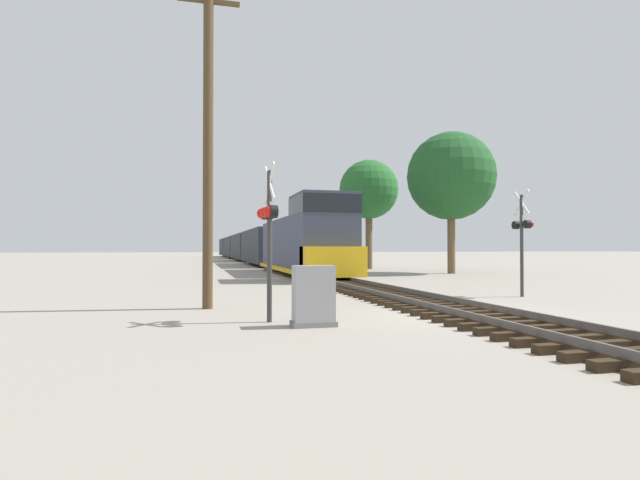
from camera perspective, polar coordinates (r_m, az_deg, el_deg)
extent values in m
plane|color=gray|center=(13.56, 16.03, -8.34)|extent=(400.00, 400.00, 0.00)
cube|color=black|center=(9.54, 31.94, -10.92)|extent=(2.60, 0.22, 0.16)
cube|color=black|center=(9.96, 29.41, -10.51)|extent=(2.60, 0.22, 0.16)
cube|color=black|center=(10.40, 27.09, -10.11)|extent=(2.60, 0.22, 0.16)
cube|color=black|center=(10.85, 24.97, -9.73)|extent=(2.60, 0.22, 0.16)
cube|color=black|center=(11.32, 23.02, -9.38)|extent=(2.60, 0.22, 0.16)
cube|color=black|center=(11.79, 21.24, -9.04)|extent=(2.60, 0.22, 0.16)
cube|color=black|center=(12.28, 19.60, -8.72)|extent=(2.60, 0.22, 0.16)
cube|color=black|center=(12.78, 18.09, -8.42)|extent=(2.60, 0.22, 0.16)
cube|color=black|center=(13.29, 16.69, -8.14)|extent=(2.60, 0.22, 0.16)
cube|color=black|center=(13.80, 15.40, -7.87)|extent=(2.60, 0.22, 0.16)
cube|color=black|center=(14.33, 14.20, -7.62)|extent=(2.60, 0.22, 0.16)
cube|color=black|center=(14.85, 13.09, -7.38)|extent=(2.60, 0.22, 0.16)
cube|color=black|center=(15.38, 12.06, -7.16)|extent=(2.60, 0.22, 0.16)
cube|color=black|center=(15.92, 11.10, -6.95)|extent=(2.60, 0.22, 0.16)
cube|color=black|center=(16.46, 10.20, -6.76)|extent=(2.60, 0.22, 0.16)
cube|color=black|center=(17.01, 9.36, -6.57)|extent=(2.60, 0.22, 0.16)
cube|color=black|center=(17.56, 8.58, -6.39)|extent=(2.60, 0.22, 0.16)
cube|color=black|center=(18.11, 7.84, -6.23)|extent=(2.60, 0.22, 0.16)
cube|color=black|center=(18.67, 7.14, -6.07)|extent=(2.60, 0.22, 0.16)
cube|color=black|center=(19.22, 6.49, -5.92)|extent=(2.60, 0.22, 0.16)
cube|color=black|center=(19.78, 5.87, -5.78)|extent=(2.60, 0.22, 0.16)
cube|color=black|center=(20.35, 5.29, -5.65)|extent=(2.60, 0.22, 0.16)
cube|color=black|center=(20.91, 4.74, -5.52)|extent=(2.60, 0.22, 0.16)
cube|color=black|center=(21.48, 4.22, -5.40)|extent=(2.60, 0.22, 0.16)
cube|color=black|center=(22.05, 3.72, -5.28)|extent=(2.60, 0.22, 0.16)
cube|color=black|center=(22.62, 3.25, -5.17)|extent=(2.60, 0.22, 0.16)
cube|color=black|center=(23.19, 2.81, -5.07)|extent=(2.60, 0.22, 0.16)
cube|color=black|center=(23.76, 2.38, -4.97)|extent=(2.60, 0.22, 0.16)
cube|color=black|center=(24.34, 1.98, -4.87)|extent=(2.60, 0.22, 0.16)
cube|color=black|center=(24.91, 1.59, -4.78)|extent=(2.60, 0.22, 0.16)
cube|color=black|center=(25.49, 1.23, -4.69)|extent=(2.60, 0.22, 0.16)
cube|color=black|center=(26.07, 0.87, -4.61)|extent=(2.60, 0.22, 0.16)
cube|color=black|center=(26.64, 0.54, -4.53)|extent=(2.60, 0.22, 0.16)
cube|color=black|center=(27.22, 0.22, -4.45)|extent=(2.60, 0.22, 0.16)
cube|color=black|center=(27.80, -0.09, -4.38)|extent=(2.60, 0.22, 0.16)
cube|color=black|center=(28.39, -0.39, -4.31)|extent=(2.60, 0.22, 0.16)
cube|color=black|center=(28.97, -0.67, -4.24)|extent=(2.60, 0.22, 0.16)
cube|color=black|center=(29.55, -0.95, -4.17)|extent=(2.60, 0.22, 0.16)
cube|color=black|center=(30.13, -1.21, -4.11)|extent=(2.60, 0.22, 0.16)
cube|color=black|center=(30.72, -1.46, -4.05)|extent=(2.60, 0.22, 0.16)
cube|color=black|center=(31.30, -1.70, -3.99)|extent=(2.60, 0.22, 0.16)
cube|color=black|center=(31.89, -1.94, -3.94)|extent=(2.60, 0.22, 0.16)
cube|color=#56514C|center=(13.18, 13.31, -7.53)|extent=(0.07, 160.00, 0.15)
cube|color=#56514C|center=(13.90, 18.61, -7.16)|extent=(0.07, 160.00, 0.15)
cube|color=#33384C|center=(35.20, -3.12, -0.51)|extent=(2.61, 12.18, 3.39)
cube|color=#33384C|center=(26.89, 0.37, 0.63)|extent=(3.07, 3.83, 4.35)
cube|color=black|center=(26.98, 0.37, 3.92)|extent=(3.10, 3.87, 0.96)
cube|color=gold|center=(25.04, 1.48, -2.49)|extent=(3.07, 1.74, 1.52)
cube|color=gold|center=(32.67, -2.24, -3.25)|extent=(3.13, 17.05, 0.24)
cube|color=black|center=(27.16, 0.24, -3.57)|extent=(1.58, 2.20, 1.00)
cube|color=black|center=(38.21, -4.00, -2.80)|extent=(1.58, 2.20, 1.00)
cube|color=#2D3338|center=(50.76, -6.54, -0.69)|extent=(2.91, 15.69, 3.29)
cube|color=black|center=(45.73, -5.69, -2.55)|extent=(1.58, 2.20, 0.90)
cube|color=black|center=(55.83, -7.24, -2.25)|extent=(1.58, 2.20, 0.90)
cube|color=#2D3338|center=(68.15, -8.50, -0.74)|extent=(2.91, 15.69, 3.29)
cube|color=black|center=(63.09, -8.04, -2.10)|extent=(1.58, 2.20, 0.90)
cube|color=black|center=(73.24, -8.89, -1.93)|extent=(1.58, 2.20, 0.90)
cube|color=#2D3338|center=(85.59, -9.66, -0.77)|extent=(2.91, 15.69, 3.29)
cube|color=black|center=(80.52, -9.38, -1.84)|extent=(1.58, 2.20, 0.90)
cube|color=black|center=(90.69, -9.92, -1.73)|extent=(1.58, 2.20, 0.90)
cube|color=#2D3338|center=(103.06, -10.43, -0.79)|extent=(2.91, 15.69, 3.29)
cube|color=black|center=(97.98, -10.23, -1.67)|extent=(1.58, 2.20, 0.90)
cube|color=black|center=(108.16, -10.61, -1.60)|extent=(1.58, 2.20, 0.90)
cylinder|color=#333333|center=(11.90, -5.79, -0.70)|extent=(0.12, 0.12, 3.60)
cube|color=white|center=(12.00, -5.78, 6.49)|extent=(0.12, 0.92, 0.93)
cube|color=white|center=(12.00, -5.78, 6.49)|extent=(0.12, 0.92, 0.93)
cube|color=black|center=(11.93, -5.79, 3.13)|extent=(0.14, 0.86, 0.06)
cylinder|color=black|center=(12.27, -6.18, 3.02)|extent=(0.21, 0.31, 0.30)
sphere|color=red|center=(12.25, -6.64, 3.03)|extent=(0.26, 0.26, 0.26)
cylinder|color=black|center=(11.93, -5.79, 3.13)|extent=(0.21, 0.31, 0.30)
sphere|color=red|center=(11.91, -6.26, 3.14)|extent=(0.26, 0.26, 0.26)
cylinder|color=black|center=(11.59, -5.37, 3.25)|extent=(0.21, 0.31, 0.30)
sphere|color=red|center=(11.57, -5.85, 3.26)|extent=(0.26, 0.26, 0.26)
cube|color=white|center=(11.94, -5.79, 3.87)|extent=(0.06, 0.32, 0.20)
cylinder|color=#333333|center=(19.40, 22.06, -0.61)|extent=(0.12, 0.12, 3.68)
cube|color=white|center=(19.47, 22.03, 3.93)|extent=(0.07, 0.93, 0.93)
cube|color=white|center=(19.47, 22.03, 3.93)|extent=(0.07, 0.93, 0.93)
cube|color=black|center=(19.42, 22.05, 1.63)|extent=(0.10, 0.86, 0.06)
cylinder|color=black|center=(19.13, 22.63, 1.67)|extent=(0.19, 0.31, 0.30)
sphere|color=red|center=(19.19, 22.87, 1.67)|extent=(0.26, 0.26, 0.26)
cylinder|color=black|center=(19.71, 21.49, 1.59)|extent=(0.19, 0.31, 0.30)
sphere|color=red|center=(19.77, 21.73, 1.59)|extent=(0.26, 0.26, 0.26)
cube|color=white|center=(19.43, 22.04, 2.31)|extent=(0.05, 0.32, 0.20)
cube|color=slate|center=(11.33, -0.75, -9.54)|extent=(1.00, 0.52, 0.12)
cube|color=#939399|center=(11.24, -0.75, -6.10)|extent=(0.91, 0.47, 1.24)
cylinder|color=#4C3A23|center=(15.12, -12.67, 10.66)|extent=(0.29, 0.29, 9.58)
cube|color=#4C3A23|center=(16.48, -12.62, 25.08)|extent=(1.80, 0.12, 0.12)
cylinder|color=brown|center=(35.56, 14.78, 0.24)|extent=(0.53, 0.53, 4.92)
sphere|color=#1E5123|center=(35.90, 14.75, 7.08)|extent=(6.07, 6.07, 6.07)
cylinder|color=brown|center=(42.04, 5.62, 0.23)|extent=(0.58, 0.58, 5.20)
sphere|color=#236028|center=(42.32, 5.61, 5.78)|extent=(4.96, 4.96, 4.96)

